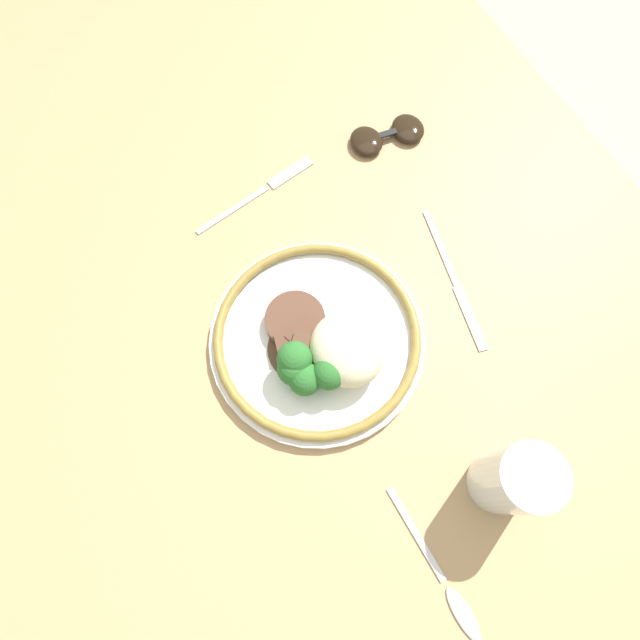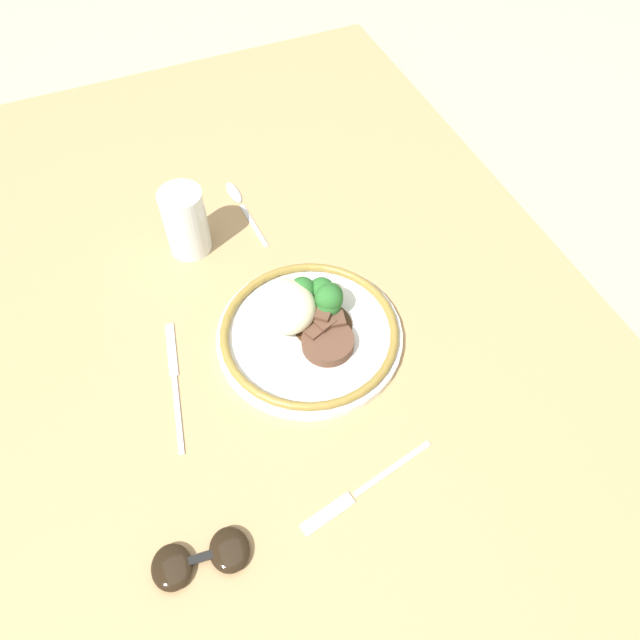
{
  "view_description": "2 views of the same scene",
  "coord_description": "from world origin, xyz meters",
  "px_view_note": "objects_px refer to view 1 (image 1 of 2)",
  "views": [
    {
      "loc": [
        0.19,
        -0.12,
        0.63
      ],
      "look_at": [
        0.0,
        -0.03,
        0.09
      ],
      "focal_mm": 28.0,
      "sensor_mm": 36.0,
      "label": 1
    },
    {
      "loc": [
        -0.46,
        0.15,
        0.77
      ],
      "look_at": [
        0.02,
        -0.06,
        0.07
      ],
      "focal_mm": 35.0,
      "sensor_mm": 36.0,
      "label": 2
    }
  ],
  "objects_px": {
    "fork": "(267,188)",
    "knife": "(455,283)",
    "juice_glass": "(513,480)",
    "sunglasses": "(387,135)",
    "spoon": "(451,594)",
    "plate": "(319,343)"
  },
  "relations": [
    {
      "from": "fork",
      "to": "knife",
      "type": "height_order",
      "value": "same"
    },
    {
      "from": "juice_glass",
      "to": "knife",
      "type": "distance_m",
      "value": 0.25
    },
    {
      "from": "knife",
      "to": "sunglasses",
      "type": "height_order",
      "value": "sunglasses"
    },
    {
      "from": "spoon",
      "to": "sunglasses",
      "type": "bearing_deg",
      "value": 154.0
    },
    {
      "from": "juice_glass",
      "to": "plate",
      "type": "bearing_deg",
      "value": -155.1
    },
    {
      "from": "plate",
      "to": "knife",
      "type": "xyz_separation_m",
      "value": [
        -0.0,
        0.2,
        -0.02
      ]
    },
    {
      "from": "plate",
      "to": "spoon",
      "type": "xyz_separation_m",
      "value": [
        0.3,
        0.0,
        -0.02
      ]
    },
    {
      "from": "plate",
      "to": "spoon",
      "type": "distance_m",
      "value": 0.3
    },
    {
      "from": "sunglasses",
      "to": "spoon",
      "type": "bearing_deg",
      "value": -16.56
    },
    {
      "from": "knife",
      "to": "spoon",
      "type": "distance_m",
      "value": 0.36
    },
    {
      "from": "plate",
      "to": "knife",
      "type": "bearing_deg",
      "value": 90.25
    },
    {
      "from": "fork",
      "to": "spoon",
      "type": "bearing_deg",
      "value": -105.68
    },
    {
      "from": "spoon",
      "to": "sunglasses",
      "type": "distance_m",
      "value": 0.59
    },
    {
      "from": "sunglasses",
      "to": "plate",
      "type": "bearing_deg",
      "value": -37.28
    },
    {
      "from": "spoon",
      "to": "sunglasses",
      "type": "xyz_separation_m",
      "value": [
        -0.54,
        0.23,
        0.01
      ]
    },
    {
      "from": "juice_glass",
      "to": "sunglasses",
      "type": "xyz_separation_m",
      "value": [
        -0.47,
        0.12,
        -0.04
      ]
    },
    {
      "from": "juice_glass",
      "to": "fork",
      "type": "bearing_deg",
      "value": -171.8
    },
    {
      "from": "spoon",
      "to": "plate",
      "type": "bearing_deg",
      "value": 177.37
    },
    {
      "from": "knife",
      "to": "sunglasses",
      "type": "distance_m",
      "value": 0.24
    },
    {
      "from": "fork",
      "to": "sunglasses",
      "type": "xyz_separation_m",
      "value": [
        -0.0,
        0.19,
        0.01
      ]
    },
    {
      "from": "spoon",
      "to": "juice_glass",
      "type": "bearing_deg",
      "value": 121.14
    },
    {
      "from": "juice_glass",
      "to": "fork",
      "type": "xyz_separation_m",
      "value": [
        -0.47,
        -0.07,
        -0.05
      ]
    }
  ]
}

